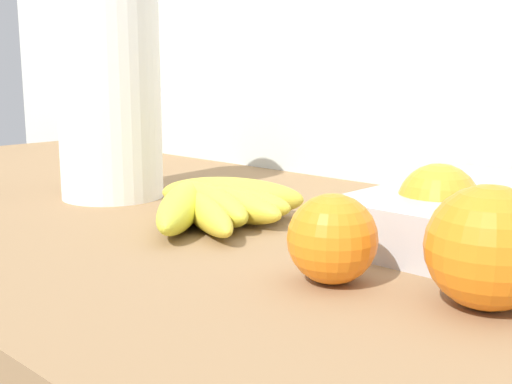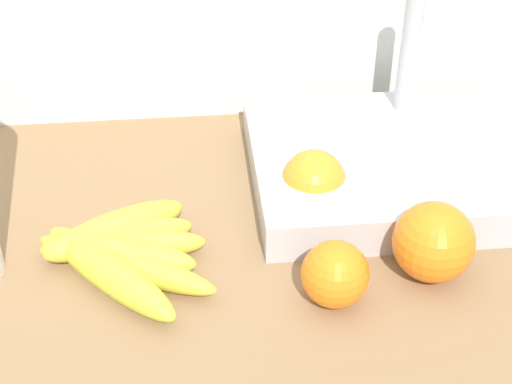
{
  "view_description": "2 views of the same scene",
  "coord_description": "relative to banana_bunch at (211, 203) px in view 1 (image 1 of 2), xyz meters",
  "views": [
    {
      "loc": [
        0.41,
        -0.45,
        1.06
      ],
      "look_at": [
        -0.01,
        -0.01,
        0.95
      ],
      "focal_mm": 45.76,
      "sensor_mm": 36.0,
      "label": 1
    },
    {
      "loc": [
        -0.0,
        -0.63,
        1.45
      ],
      "look_at": [
        0.06,
        0.02,
        0.97
      ],
      "focal_mm": 54.24,
      "sensor_mm": 36.0,
      "label": 2
    }
  ],
  "objects": [
    {
      "name": "wall_back",
      "position": [
        0.08,
        0.33,
        -0.28
      ],
      "size": [
        2.17,
        0.06,
        1.3
      ],
      "primitive_type": "cube",
      "color": "silver",
      "rests_on": "ground"
    },
    {
      "name": "orange_front",
      "position": [
        0.22,
        -0.07,
        0.02
      ],
      "size": [
        0.07,
        0.07,
        0.07
      ],
      "primitive_type": "sphere",
      "color": "orange",
      "rests_on": "counter"
    },
    {
      "name": "orange_back_right",
      "position": [
        0.22,
        0.08,
        0.02
      ],
      "size": [
        0.07,
        0.07,
        0.07
      ],
      "primitive_type": "sphere",
      "color": "orange",
      "rests_on": "counter"
    },
    {
      "name": "orange_center",
      "position": [
        0.32,
        -0.04,
        0.02
      ],
      "size": [
        0.08,
        0.08,
        0.08
      ],
      "primitive_type": "sphere",
      "color": "orange",
      "rests_on": "counter"
    },
    {
      "name": "paper_towel_roll",
      "position": [
        -0.18,
        0.0,
        0.12
      ],
      "size": [
        0.12,
        0.12,
        0.3
      ],
      "color": "white",
      "rests_on": "counter"
    },
    {
      "name": "banana_bunch",
      "position": [
        0.0,
        0.0,
        0.0
      ],
      "size": [
        0.2,
        0.21,
        0.04
      ],
      "color": "gold",
      "rests_on": "counter"
    }
  ]
}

